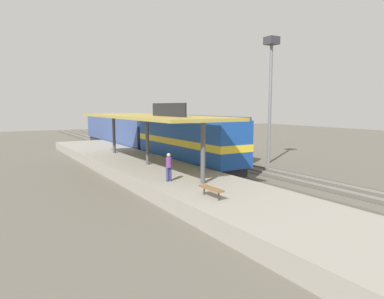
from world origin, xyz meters
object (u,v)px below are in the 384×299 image
Objects in this scene: freight_car at (205,139)px; platform_bench at (211,189)px; locomotive at (187,140)px; passenger_carriage_single at (119,130)px; person_waiting at (169,166)px; light_mast at (271,73)px.

platform_bench is at bearing -121.84° from freight_car.
locomotive is 6.26m from freight_car.
passenger_carriage_single is 27.02m from person_waiting.
platform_bench is 18.89m from light_mast.
freight_car is at bearing 58.16° from platform_bench.
light_mast is at bearing 24.48° from person_waiting.
person_waiting is (-6.05, -26.34, -0.46)m from passenger_carriage_single.
light_mast is (7.80, -2.03, 5.99)m from locomotive.
person_waiting is at bearing -102.93° from passenger_carriage_single.
locomotive is 18.00m from passenger_carriage_single.
platform_bench is at bearing -101.01° from passenger_carriage_single.
freight_car is (10.60, 17.07, 0.63)m from platform_bench.
platform_bench is 0.99× the size of person_waiting.
passenger_carriage_single is (0.00, 18.00, -0.10)m from locomotive.
locomotive is (6.00, 12.84, 1.07)m from platform_bench.
freight_car is 1.03× the size of light_mast.
light_mast is (13.80, 10.81, 7.05)m from platform_bench.
light_mast is 6.84× the size of person_waiting.
freight_car is at bearing 49.72° from person_waiting.
light_mast is (7.80, -20.03, 6.08)m from passenger_carriage_single.
person_waiting is (-0.05, 4.50, 0.51)m from platform_bench.
light_mast reaches higher than freight_car.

